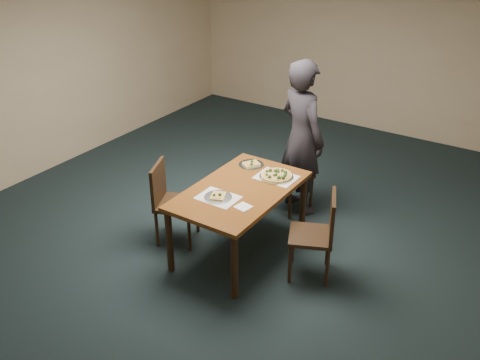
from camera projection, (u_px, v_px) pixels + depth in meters
The scene contains 13 objects.
ground at pixel (220, 234), 6.07m from camera, with size 8.00×8.00×0.00m, color black.
room_shell at pixel (217, 86), 5.27m from camera, with size 8.00×8.00×8.00m.
dining_table at pixel (240, 196), 5.51m from camera, with size 0.90×1.50×0.75m.
chair_far at pixel (296, 169), 6.40m from camera, with size 0.52×0.52×0.91m.
chair_left at pixel (169, 198), 5.77m from camera, with size 0.55×0.55×0.91m.
chair_right at pixel (319, 231), 5.19m from camera, with size 0.55×0.55×0.91m.
diner at pixel (302, 138), 6.19m from camera, with size 0.68×0.44×1.86m, color black.
placemat_main at pixel (276, 177), 5.69m from camera, with size 0.42×0.32×0.00m, color white.
placemat_near at pixel (218, 198), 5.30m from camera, with size 0.40×0.30×0.00m, color white.
pizza_pan at pixel (276, 175), 5.68m from camera, with size 0.37×0.37×0.07m.
slice_plate_near at pixel (218, 196), 5.29m from camera, with size 0.28×0.28×0.06m.
slice_plate_far at pixel (251, 164), 5.95m from camera, with size 0.28×0.28×0.06m.
napkin at pixel (243, 207), 5.13m from camera, with size 0.14×0.14×0.01m, color white.
Camera 1 is at (2.98, -4.15, 3.35)m, focal length 40.00 mm.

